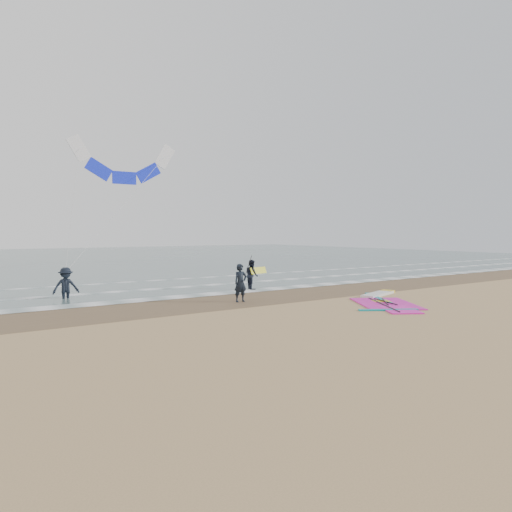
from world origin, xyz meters
TOP-DOWN VIEW (x-y plane):
  - ground at (0.00, 0.00)m, footprint 120.00×120.00m
  - sea_water at (0.00, 48.00)m, footprint 120.00×80.00m
  - wet_sand_band at (0.00, 6.00)m, footprint 120.00×5.00m
  - foam_waterline at (0.00, 10.44)m, footprint 120.00×9.15m
  - windsurf_rig at (3.64, 1.32)m, footprint 6.05×5.73m
  - person_standing at (-2.25, 5.09)m, footprint 0.68×0.46m
  - person_walking at (0.84, 8.82)m, footprint 0.84×0.98m
  - person_wading at (-9.03, 10.81)m, footprint 1.28×0.77m
  - held_pole at (-1.95, 5.09)m, footprint 0.17×0.86m
  - carried_kiteboard at (1.24, 8.72)m, footprint 1.30×0.51m
  - surf_kite at (-4.51, 15.43)m, footprint 8.01×4.73m

SIDE VIEW (x-z plane):
  - ground at x=0.00m, z-range 0.00..0.00m
  - wet_sand_band at x=0.00m, z-range 0.00..0.01m
  - sea_water at x=0.00m, z-range 0.00..0.02m
  - foam_waterline at x=0.00m, z-range 0.02..0.04m
  - windsurf_rig at x=3.64m, z-range -0.03..0.11m
  - person_walking at x=0.84m, z-range 0.00..1.75m
  - person_standing at x=-2.25m, z-range 0.00..1.84m
  - person_wading at x=-9.03m, z-range 0.00..1.95m
  - carried_kiteboard at x=1.24m, z-range 0.91..1.30m
  - held_pole at x=-1.95m, z-range 0.44..2.26m
  - surf_kite at x=-4.51m, z-range 3.63..11.54m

